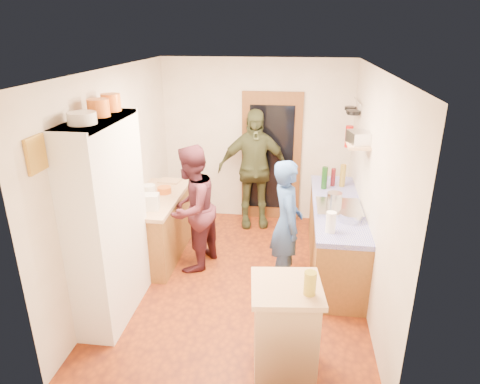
% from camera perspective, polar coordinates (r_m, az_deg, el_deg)
% --- Properties ---
extents(floor, '(3.00, 4.00, 0.02)m').
position_cam_1_polar(floor, '(5.60, -0.01, -11.59)').
color(floor, '#8D360D').
rests_on(floor, ground).
extents(ceiling, '(3.00, 4.00, 0.02)m').
position_cam_1_polar(ceiling, '(4.73, -0.01, 16.16)').
color(ceiling, silver).
rests_on(ceiling, ground).
extents(wall_back, '(3.00, 0.02, 2.60)m').
position_cam_1_polar(wall_back, '(6.93, 2.18, 6.76)').
color(wall_back, silver).
rests_on(wall_back, ground).
extents(wall_front, '(3.00, 0.02, 2.60)m').
position_cam_1_polar(wall_front, '(3.23, -4.76, -11.17)').
color(wall_front, silver).
rests_on(wall_front, ground).
extents(wall_left, '(0.02, 4.00, 2.60)m').
position_cam_1_polar(wall_left, '(5.41, -16.07, 1.76)').
color(wall_left, silver).
rests_on(wall_left, ground).
extents(wall_right, '(0.02, 4.00, 2.60)m').
position_cam_1_polar(wall_right, '(5.06, 17.21, 0.27)').
color(wall_right, silver).
rests_on(wall_right, ground).
extents(door_frame, '(0.95, 0.06, 2.10)m').
position_cam_1_polar(door_frame, '(6.94, 4.18, 4.60)').
color(door_frame, brown).
rests_on(door_frame, ground).
extents(door_glass, '(0.70, 0.02, 1.70)m').
position_cam_1_polar(door_glass, '(6.90, 4.16, 4.52)').
color(door_glass, black).
rests_on(door_glass, door_frame).
extents(hutch_body, '(0.40, 1.20, 2.20)m').
position_cam_1_polar(hutch_body, '(4.73, -17.19, -3.84)').
color(hutch_body, white).
rests_on(hutch_body, ground).
extents(hutch_top_shelf, '(0.40, 1.14, 0.04)m').
position_cam_1_polar(hutch_top_shelf, '(4.40, -18.71, 9.02)').
color(hutch_top_shelf, white).
rests_on(hutch_top_shelf, hutch_body).
extents(plate_stack, '(0.26, 0.26, 0.11)m').
position_cam_1_polar(plate_stack, '(4.16, -20.33, 9.22)').
color(plate_stack, white).
rests_on(plate_stack, hutch_top_shelf).
extents(orange_pot_a, '(0.21, 0.21, 0.17)m').
position_cam_1_polar(orange_pot_a, '(4.47, -18.35, 10.61)').
color(orange_pot_a, orange).
rests_on(orange_pot_a, hutch_top_shelf).
extents(orange_pot_b, '(0.20, 0.20, 0.18)m').
position_cam_1_polar(orange_pot_b, '(4.73, -16.83, 11.37)').
color(orange_pot_b, orange).
rests_on(orange_pot_b, hutch_top_shelf).
extents(left_counter_base, '(0.60, 1.40, 0.85)m').
position_cam_1_polar(left_counter_base, '(6.02, -10.87, -4.79)').
color(left_counter_base, '#925D27').
rests_on(left_counter_base, ground).
extents(left_counter_top, '(0.64, 1.44, 0.05)m').
position_cam_1_polar(left_counter_top, '(5.84, -11.17, -0.82)').
color(left_counter_top, tan).
rests_on(left_counter_top, left_counter_base).
extents(toaster, '(0.28, 0.21, 0.19)m').
position_cam_1_polar(toaster, '(5.42, -12.11, -1.28)').
color(toaster, white).
rests_on(toaster, left_counter_top).
extents(kettle, '(0.19, 0.19, 0.19)m').
position_cam_1_polar(kettle, '(5.73, -12.03, -0.02)').
color(kettle, white).
rests_on(kettle, left_counter_top).
extents(orange_bowl, '(0.24, 0.24, 0.09)m').
position_cam_1_polar(orange_bowl, '(5.92, -10.06, 0.26)').
color(orange_bowl, orange).
rests_on(orange_bowl, left_counter_top).
extents(chopping_board, '(0.32, 0.25, 0.02)m').
position_cam_1_polar(chopping_board, '(6.35, -9.38, 1.47)').
color(chopping_board, tan).
rests_on(chopping_board, left_counter_top).
extents(right_counter_base, '(0.60, 2.20, 0.84)m').
position_cam_1_polar(right_counter_base, '(5.82, 12.52, -5.95)').
color(right_counter_base, '#925D27').
rests_on(right_counter_base, ground).
extents(right_counter_top, '(0.62, 2.22, 0.06)m').
position_cam_1_polar(right_counter_top, '(5.63, 12.88, -1.86)').
color(right_counter_top, '#1915A7').
rests_on(right_counter_top, right_counter_base).
extents(hob, '(0.55, 0.58, 0.04)m').
position_cam_1_polar(hob, '(5.47, 13.05, -2.02)').
color(hob, silver).
rests_on(hob, right_counter_top).
extents(pot_on_hob, '(0.19, 0.19, 0.12)m').
position_cam_1_polar(pot_on_hob, '(5.55, 12.49, -0.70)').
color(pot_on_hob, silver).
rests_on(pot_on_hob, hob).
extents(bottle_a, '(0.10, 0.10, 0.32)m').
position_cam_1_polar(bottle_a, '(6.07, 11.20, 1.86)').
color(bottle_a, '#143F14').
rests_on(bottle_a, right_counter_top).
extents(bottle_b, '(0.08, 0.08, 0.26)m').
position_cam_1_polar(bottle_b, '(6.21, 12.31, 1.95)').
color(bottle_b, '#591419').
rests_on(bottle_b, right_counter_top).
extents(bottle_c, '(0.10, 0.10, 0.32)m').
position_cam_1_polar(bottle_c, '(6.21, 13.53, 2.15)').
color(bottle_c, olive).
rests_on(bottle_c, right_counter_top).
extents(paper_towel, '(0.12, 0.12, 0.24)m').
position_cam_1_polar(paper_towel, '(4.81, 12.01, -3.96)').
color(paper_towel, white).
rests_on(paper_towel, right_counter_top).
extents(mixing_bowl, '(0.26, 0.26, 0.10)m').
position_cam_1_polar(mixing_bowl, '(5.16, 14.48, -3.22)').
color(mixing_bowl, silver).
rests_on(mixing_bowl, right_counter_top).
extents(island_base, '(0.61, 0.61, 0.86)m').
position_cam_1_polar(island_base, '(4.13, 5.98, -17.87)').
color(island_base, tan).
rests_on(island_base, ground).
extents(island_top, '(0.69, 0.69, 0.05)m').
position_cam_1_polar(island_top, '(3.86, 6.24, -12.61)').
color(island_top, tan).
rests_on(island_top, island_base).
extents(cutting_board, '(0.38, 0.32, 0.02)m').
position_cam_1_polar(cutting_board, '(3.89, 5.44, -12.09)').
color(cutting_board, white).
rests_on(cutting_board, island_top).
extents(oil_jar, '(0.12, 0.12, 0.21)m').
position_cam_1_polar(oil_jar, '(3.71, 9.31, -11.91)').
color(oil_jar, '#AD9E2D').
rests_on(oil_jar, island_top).
extents(pan_rail, '(0.02, 0.65, 0.02)m').
position_cam_1_polar(pan_rail, '(6.33, 15.40, 11.60)').
color(pan_rail, silver).
rests_on(pan_rail, wall_right).
extents(pan_hang_a, '(0.18, 0.18, 0.05)m').
position_cam_1_polar(pan_hang_a, '(6.17, 14.92, 10.18)').
color(pan_hang_a, black).
rests_on(pan_hang_a, pan_rail).
extents(pan_hang_b, '(0.16, 0.16, 0.05)m').
position_cam_1_polar(pan_hang_b, '(6.37, 14.70, 10.35)').
color(pan_hang_b, black).
rests_on(pan_hang_b, pan_rail).
extents(pan_hang_c, '(0.17, 0.17, 0.05)m').
position_cam_1_polar(pan_hang_c, '(6.56, 14.51, 10.76)').
color(pan_hang_c, black).
rests_on(pan_hang_c, pan_rail).
extents(wall_shelf, '(0.26, 0.42, 0.03)m').
position_cam_1_polar(wall_shelf, '(5.34, 15.46, 6.07)').
color(wall_shelf, tan).
rests_on(wall_shelf, wall_right).
extents(radio, '(0.29, 0.34, 0.15)m').
position_cam_1_polar(radio, '(5.32, 15.56, 7.00)').
color(radio, silver).
rests_on(radio, wall_shelf).
extents(ext_bracket, '(0.06, 0.10, 0.04)m').
position_cam_1_polar(ext_bracket, '(6.62, 14.80, 6.73)').
color(ext_bracket, black).
rests_on(ext_bracket, wall_right).
extents(fire_extinguisher, '(0.11, 0.11, 0.32)m').
position_cam_1_polar(fire_extinguisher, '(6.60, 14.32, 7.18)').
color(fire_extinguisher, red).
rests_on(fire_extinguisher, wall_right).
extents(picture_frame, '(0.03, 0.25, 0.30)m').
position_cam_1_polar(picture_frame, '(3.88, -25.56, 4.56)').
color(picture_frame, gold).
rests_on(picture_frame, wall_left).
extents(person_hob, '(0.50, 0.65, 1.60)m').
position_cam_1_polar(person_hob, '(5.20, 6.62, -4.30)').
color(person_hob, '#2E4E8F').
rests_on(person_hob, ground).
extents(person_left, '(0.83, 0.96, 1.67)m').
position_cam_1_polar(person_left, '(5.56, -5.98, -2.12)').
color(person_left, '#481D28').
rests_on(person_left, ground).
extents(person_back, '(1.18, 0.68, 1.89)m').
position_cam_1_polar(person_back, '(6.70, 1.92, 3.09)').
color(person_back, '#3A4025').
rests_on(person_back, ground).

